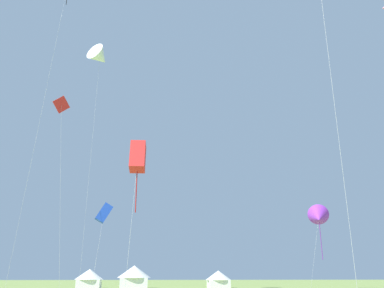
{
  "coord_description": "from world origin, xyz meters",
  "views": [
    {
      "loc": [
        -4.17,
        -3.0,
        1.72
      ],
      "look_at": [
        0.0,
        32.0,
        13.22
      ],
      "focal_mm": 37.94,
      "sensor_mm": 36.0,
      "label": 1
    }
  ],
  "objects_px": {
    "festival_tent_center": "(134,276)",
    "kite_red_diamond": "(61,108)",
    "kite_purple_delta": "(319,217)",
    "kite_white_delta": "(100,57)",
    "festival_tent_right": "(218,278)",
    "festival_tent_left": "(89,278)",
    "kite_red_box": "(138,157)",
    "kite_blue_box": "(104,213)"
  },
  "relations": [
    {
      "from": "festival_tent_center",
      "to": "kite_white_delta",
      "type": "bearing_deg",
      "value": -110.88
    },
    {
      "from": "festival_tent_left",
      "to": "festival_tent_right",
      "type": "xyz_separation_m",
      "value": [
        19.1,
        -0.0,
        -0.1
      ]
    },
    {
      "from": "kite_blue_box",
      "to": "festival_tent_right",
      "type": "xyz_separation_m",
      "value": [
        15.41,
        23.23,
        -6.15
      ]
    },
    {
      "from": "kite_red_box",
      "to": "festival_tent_center",
      "type": "bearing_deg",
      "value": 90.79
    },
    {
      "from": "kite_white_delta",
      "to": "festival_tent_right",
      "type": "distance_m",
      "value": 36.53
    },
    {
      "from": "kite_red_box",
      "to": "kite_white_delta",
      "type": "bearing_deg",
      "value": 105.08
    },
    {
      "from": "kite_red_box",
      "to": "festival_tent_center",
      "type": "height_order",
      "value": "kite_red_box"
    },
    {
      "from": "kite_white_delta",
      "to": "kite_red_box",
      "type": "bearing_deg",
      "value": -74.92
    },
    {
      "from": "kite_purple_delta",
      "to": "kite_red_box",
      "type": "height_order",
      "value": "kite_purple_delta"
    },
    {
      "from": "kite_blue_box",
      "to": "festival_tent_center",
      "type": "xyz_separation_m",
      "value": [
        2.78,
        23.23,
        -5.77
      ]
    },
    {
      "from": "kite_red_box",
      "to": "festival_tent_right",
      "type": "height_order",
      "value": "kite_red_box"
    },
    {
      "from": "festival_tent_left",
      "to": "kite_purple_delta",
      "type": "bearing_deg",
      "value": -16.68
    },
    {
      "from": "festival_tent_left",
      "to": "festival_tent_right",
      "type": "relative_size",
      "value": 1.07
    },
    {
      "from": "kite_purple_delta",
      "to": "festival_tent_center",
      "type": "bearing_deg",
      "value": 159.37
    },
    {
      "from": "kite_white_delta",
      "to": "kite_red_diamond",
      "type": "distance_m",
      "value": 16.56
    },
    {
      "from": "kite_purple_delta",
      "to": "kite_red_diamond",
      "type": "bearing_deg",
      "value": -153.74
    },
    {
      "from": "kite_white_delta",
      "to": "kite_red_diamond",
      "type": "relative_size",
      "value": 1.67
    },
    {
      "from": "kite_red_diamond",
      "to": "festival_tent_left",
      "type": "bearing_deg",
      "value": 88.01
    },
    {
      "from": "kite_red_diamond",
      "to": "kite_red_box",
      "type": "distance_m",
      "value": 15.96
    },
    {
      "from": "kite_blue_box",
      "to": "kite_red_diamond",
      "type": "bearing_deg",
      "value": -153.46
    },
    {
      "from": "kite_white_delta",
      "to": "kite_blue_box",
      "type": "height_order",
      "value": "kite_white_delta"
    },
    {
      "from": "festival_tent_left",
      "to": "festival_tent_center",
      "type": "bearing_deg",
      "value": -0.0
    },
    {
      "from": "kite_blue_box",
      "to": "festival_tent_center",
      "type": "bearing_deg",
      "value": 83.18
    },
    {
      "from": "festival_tent_left",
      "to": "festival_tent_right",
      "type": "distance_m",
      "value": 19.1
    },
    {
      "from": "festival_tent_left",
      "to": "kite_white_delta",
      "type": "bearing_deg",
      "value": -86.27
    },
    {
      "from": "kite_red_diamond",
      "to": "festival_tent_right",
      "type": "height_order",
      "value": "kite_red_diamond"
    },
    {
      "from": "kite_red_diamond",
      "to": "festival_tent_right",
      "type": "xyz_separation_m",
      "value": [
        19.98,
        25.52,
        -16.0
      ]
    },
    {
      "from": "kite_purple_delta",
      "to": "festival_tent_left",
      "type": "xyz_separation_m",
      "value": [
        -31.63,
        9.47,
        -7.99
      ]
    },
    {
      "from": "kite_red_box",
      "to": "festival_tent_left",
      "type": "bearing_deg",
      "value": 100.72
    },
    {
      "from": "kite_red_box",
      "to": "festival_tent_left",
      "type": "height_order",
      "value": "kite_red_box"
    },
    {
      "from": "kite_purple_delta",
      "to": "festival_tent_center",
      "type": "distance_m",
      "value": 27.97
    },
    {
      "from": "kite_white_delta",
      "to": "kite_red_box",
      "type": "height_order",
      "value": "kite_white_delta"
    },
    {
      "from": "kite_purple_delta",
      "to": "festival_tent_left",
      "type": "bearing_deg",
      "value": 163.32
    },
    {
      "from": "kite_white_delta",
      "to": "kite_purple_delta",
      "type": "relative_size",
      "value": 2.75
    },
    {
      "from": "festival_tent_center",
      "to": "kite_red_diamond",
      "type": "bearing_deg",
      "value": -106.08
    },
    {
      "from": "kite_white_delta",
      "to": "festival_tent_center",
      "type": "height_order",
      "value": "kite_white_delta"
    },
    {
      "from": "kite_white_delta",
      "to": "kite_red_box",
      "type": "distance_m",
      "value": 30.75
    },
    {
      "from": "kite_blue_box",
      "to": "festival_tent_center",
      "type": "distance_m",
      "value": 24.1
    },
    {
      "from": "kite_red_diamond",
      "to": "festival_tent_right",
      "type": "distance_m",
      "value": 36.14
    },
    {
      "from": "festival_tent_right",
      "to": "festival_tent_left",
      "type": "bearing_deg",
      "value": 180.0
    },
    {
      "from": "kite_blue_box",
      "to": "kite_red_diamond",
      "type": "xyz_separation_m",
      "value": [
        -4.57,
        -2.28,
        9.85
      ]
    },
    {
      "from": "kite_purple_delta",
      "to": "kite_white_delta",
      "type": "bearing_deg",
      "value": -170.74
    }
  ]
}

